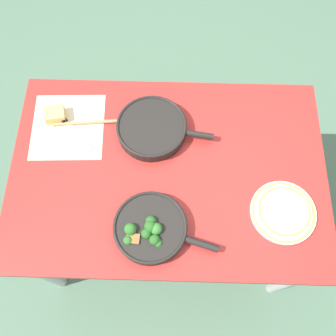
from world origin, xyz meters
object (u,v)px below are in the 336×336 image
Objects in this scene: grater_knife at (66,123)px; cheese_block at (55,115)px; skillet_eggs at (152,128)px; wooden_spoon at (115,121)px; skillet_broccoli at (150,229)px; dinner_plate_stack at (284,212)px.

grater_knife is 0.05m from cheese_block.
wooden_spoon is at bearing 173.73° from skillet_eggs.
skillet_eggs is 0.40m from cheese_block.
cheese_block is (0.40, -0.06, -0.00)m from skillet_eggs.
skillet_broccoli reaches higher than cheese_block.
skillet_broccoli is 0.41m from skillet_eggs.
grater_knife is at bearing 178.53° from wooden_spoon.
wooden_spoon is (0.15, -0.04, -0.02)m from skillet_eggs.
skillet_broccoli reaches higher than grater_knife.
skillet_broccoli is 0.62m from cheese_block.
grater_knife is at bearing 147.92° from cheese_block.
skillet_broccoli is at bearing -4.05° from grater_knife.
cheese_block reaches higher than wooden_spoon.
skillet_eggs is 4.24× the size of cheese_block.
skillet_eggs is 0.94× the size of wooden_spoon.
skillet_eggs is at bearing 41.50° from grater_knife.
grater_knife is 0.92m from dinner_plate_stack.
dinner_plate_stack is (-0.65, 0.37, 0.01)m from wooden_spoon.
skillet_eggs is 1.59× the size of dinner_plate_stack.
grater_knife reaches higher than wooden_spoon.
skillet_eggs is 1.94× the size of grater_knife.
dinner_plate_stack is at bearing -34.79° from wooden_spoon.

